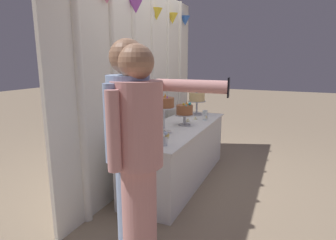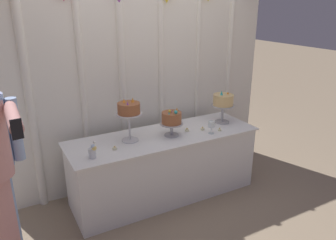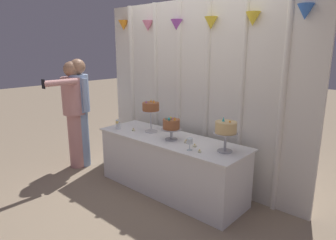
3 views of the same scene
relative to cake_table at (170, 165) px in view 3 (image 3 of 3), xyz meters
The scene contains 14 objects.
ground_plane 0.38m from the cake_table, 90.00° to the right, with size 24.00×24.00×0.00m, color gray.
draped_curtain 1.02m from the cake_table, 93.94° to the left, with size 3.21×0.16×2.43m.
cake_table is the anchor object (origin of this frame).
cake_display_leftmost 0.77m from the cake_table, behind, with size 0.26×0.26×0.45m.
cake_display_center 0.55m from the cake_table, 36.51° to the right, with size 0.25×0.25×0.30m.
cake_display_rightmost 0.99m from the cake_table, ahead, with size 0.27×0.27×0.38m.
wine_glass 0.68m from the cake_table, 23.06° to the right, with size 0.07×0.07×0.14m.
flower_vase 0.93m from the cake_table, 168.07° to the right, with size 0.07×0.08×0.16m.
tealight_far_left 0.70m from the cake_table, behind, with size 0.04×0.04×0.04m.
tealight_near_left 0.46m from the cake_table, ahead, with size 0.05×0.05×0.04m.
tealight_near_right 0.58m from the cake_table, ahead, with size 0.05×0.05×0.04m.
tealight_far_right 0.72m from the cake_table, 17.13° to the right, with size 0.04×0.04×0.03m.
guest_man_dark_suit 1.72m from the cake_table, behind, with size 0.45×0.31×1.66m.
guest_girl_blue_dress 1.75m from the cake_table, 167.73° to the right, with size 0.49×0.75×1.63m.
Camera 3 is at (2.37, -2.57, 1.83)m, focal length 31.76 mm.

